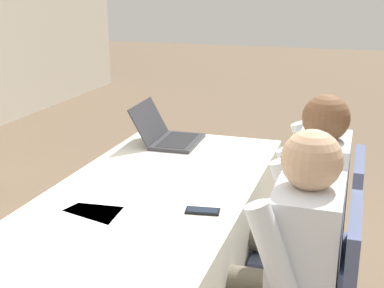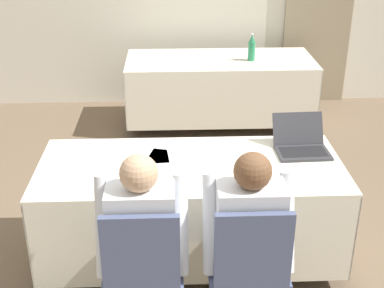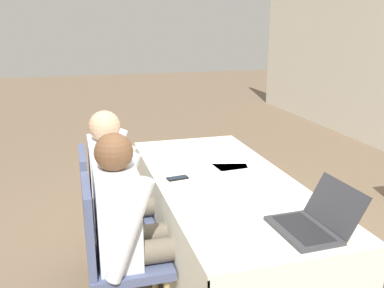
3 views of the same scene
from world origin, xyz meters
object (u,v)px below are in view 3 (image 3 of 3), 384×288
chair_near_right (114,252)px  laptop (312,222)px  chair_near_left (105,208)px  cell_phone (177,178)px  person_white_shirt (132,223)px  person_checkered_shirt (120,185)px

chair_near_right → laptop: bearing=-117.7°
chair_near_left → chair_near_right: (0.58, 0.00, 0.00)m
laptop → chair_near_left: laptop is taller
cell_phone → person_white_shirt: person_white_shirt is taller
cell_phone → person_checkered_shirt: 0.41m
laptop → person_white_shirt: bearing=-122.9°
person_white_shirt → person_checkered_shirt: bearing=0.0°
chair_near_right → person_white_shirt: 0.19m
chair_near_right → person_white_shirt: bearing=-90.0°
person_checkered_shirt → chair_near_right: bearing=169.9°
chair_near_right → person_checkered_shirt: (-0.58, 0.10, 0.16)m
cell_phone → laptop: bearing=19.6°
laptop → person_white_shirt: size_ratio=0.31×
chair_near_left → person_white_shirt: person_white_shirt is taller
person_checkered_shirt → person_white_shirt: same height
chair_near_right → person_checkered_shirt: person_checkered_shirt is taller
chair_near_left → chair_near_right: size_ratio=1.00×
cell_phone → person_white_shirt: (0.38, -0.35, -0.08)m
laptop → cell_phone: bearing=-154.1°
cell_phone → chair_near_left: size_ratio=0.16×
chair_near_left → person_white_shirt: size_ratio=0.78×
chair_near_left → chair_near_right: 0.58m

